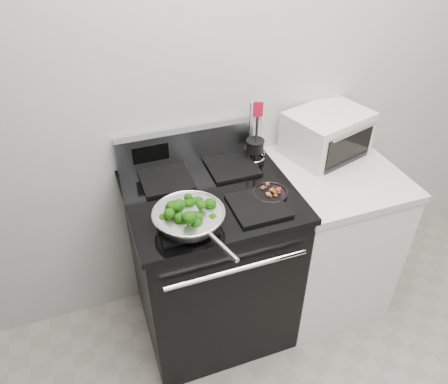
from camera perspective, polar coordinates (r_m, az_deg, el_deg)
name	(u,v)px	position (r m, az deg, el deg)	size (l,w,h in m)	color
back_wall	(245,76)	(2.21, 2.77, 14.86)	(4.00, 0.02, 2.70)	beige
gas_range	(212,262)	(2.35, -1.62, -9.14)	(0.79, 0.69, 1.13)	black
counter	(324,237)	(2.60, 12.99, -5.69)	(0.62, 0.68, 0.92)	white
skillet	(189,218)	(1.83, -4.57, -3.35)	(0.31, 0.48, 0.07)	silver
broccoli_pile	(189,214)	(1.82, -4.65, -2.87)	(0.24, 0.24, 0.08)	black
bacon_plate	(270,191)	(2.03, 6.06, 0.10)	(0.16, 0.16, 0.04)	black
utensil_holder	(255,149)	(2.26, 4.06, 5.68)	(0.11, 0.11, 0.33)	silver
toaster_oven	(327,133)	(2.40, 13.29, 7.48)	(0.48, 0.41, 0.24)	silver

